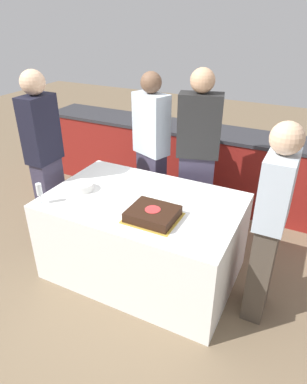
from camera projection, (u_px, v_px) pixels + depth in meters
ground_plane at (144, 269)px, 3.28m from camera, size 14.00×14.00×0.00m
back_counter at (203, 164)px, 4.32m from camera, size 4.40×0.58×0.92m
dining_table at (143, 237)px, 3.09m from camera, size 1.65×1.07×0.77m
cake at (153, 214)px, 2.64m from camera, size 0.41×0.36×0.08m
plate_stack at (82, 186)px, 3.05m from camera, size 0.20×0.20×0.07m
wine_glass at (39, 190)px, 2.80m from camera, size 0.06×0.06×0.18m
side_plate_near_cake at (160, 197)px, 2.94m from camera, size 0.17×0.17×0.00m
person_cutting_cake at (198, 157)px, 3.35m from camera, size 0.44×0.30×1.76m
person_seated_left at (45, 160)px, 3.24m from camera, size 0.22×0.32×1.76m
person_seated_right at (270, 225)px, 2.47m from camera, size 0.22×0.39×1.60m
person_standing_back at (151, 152)px, 3.57m from camera, size 0.41×0.32×1.69m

